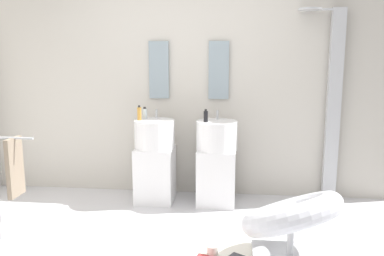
{
  "coord_description": "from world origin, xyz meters",
  "views": [
    {
      "loc": [
        0.53,
        -2.93,
        1.59
      ],
      "look_at": [
        0.15,
        0.55,
        0.95
      ],
      "focal_mm": 38.36,
      "sensor_mm": 36.0,
      "label": 1
    }
  ],
  "objects": [
    {
      "name": "lounge_chair",
      "position": [
        0.96,
        0.05,
        0.35
      ],
      "size": [
        1.1,
        1.1,
        0.65
      ],
      "color": "#B7BABF",
      "rests_on": "ground_plane"
    },
    {
      "name": "pedestal_sink_left",
      "position": [
        -0.33,
        1.27,
        0.46
      ],
      "size": [
        0.43,
        0.43,
        0.99
      ],
      "color": "white",
      "rests_on": "ground_plane"
    },
    {
      "name": "vanity_mirror_left",
      "position": [
        -0.33,
        1.58,
        1.41
      ],
      "size": [
        0.22,
        0.03,
        0.63
      ],
      "primitive_type": "cube",
      "color": "#8C9EA8"
    },
    {
      "name": "pedestal_sink_right",
      "position": [
        0.33,
        1.27,
        0.46
      ],
      "size": [
        0.43,
        0.43,
        0.99
      ],
      "color": "white",
      "rests_on": "ground_plane"
    },
    {
      "name": "shower_column",
      "position": [
        1.54,
        1.53,
        1.08
      ],
      "size": [
        0.49,
        0.24,
        2.05
      ],
      "color": "#B7BABF",
      "rests_on": "ground_plane"
    },
    {
      "name": "soap_bottle_clear",
      "position": [
        -0.45,
        1.35,
        0.95
      ],
      "size": [
        0.05,
        0.05,
        0.13
      ],
      "color": "silver",
      "rests_on": "pedestal_sink_left"
    },
    {
      "name": "coffee_mug",
      "position": [
        0.36,
        0.09,
        0.05
      ],
      "size": [
        0.09,
        0.09,
        0.08
      ],
      "primitive_type": "cylinder",
      "color": "white",
      "rests_on": "area_rug"
    },
    {
      "name": "vanity_mirror_right",
      "position": [
        0.33,
        1.58,
        1.41
      ],
      "size": [
        0.22,
        0.03,
        0.63
      ],
      "primitive_type": "cube",
      "color": "#8C9EA8"
    },
    {
      "name": "towel_rack",
      "position": [
        -1.33,
        0.2,
        0.63
      ],
      "size": [
        0.37,
        0.22,
        0.95
      ],
      "color": "#B7BABF",
      "rests_on": "ground_plane"
    },
    {
      "name": "rear_partition",
      "position": [
        0.0,
        1.65,
        1.3
      ],
      "size": [
        4.8,
        0.1,
        2.6
      ],
      "primitive_type": "cube",
      "color": "beige",
      "rests_on": "ground_plane"
    },
    {
      "name": "soap_bottle_amber",
      "position": [
        -0.49,
        1.26,
        0.97
      ],
      "size": [
        0.04,
        0.04,
        0.16
      ],
      "color": "#C68C38",
      "rests_on": "pedestal_sink_left"
    },
    {
      "name": "soap_bottle_black",
      "position": [
        0.22,
        1.22,
        0.95
      ],
      "size": [
        0.04,
        0.04,
        0.13
      ],
      "color": "black",
      "rests_on": "pedestal_sink_right"
    }
  ]
}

